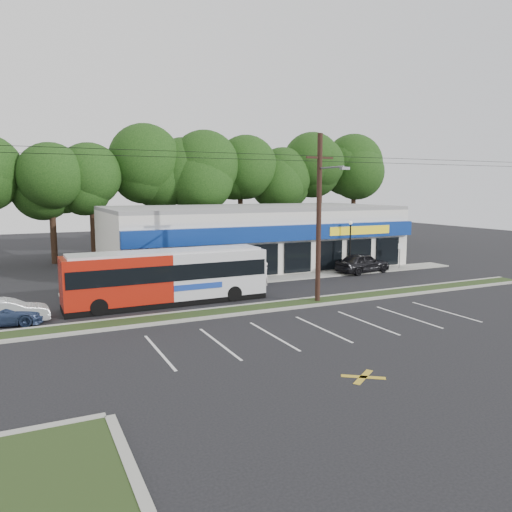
{
  "coord_description": "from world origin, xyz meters",
  "views": [
    {
      "loc": [
        -12.99,
        -24.04,
        6.8
      ],
      "look_at": [
        0.79,
        5.0,
        2.47
      ],
      "focal_mm": 35.0,
      "sensor_mm": 36.0,
      "label": 1
    }
  ],
  "objects": [
    {
      "name": "ground",
      "position": [
        0.0,
        0.0,
        0.0
      ],
      "size": [
        120.0,
        120.0,
        0.0
      ],
      "primitive_type": "plane",
      "color": "black",
      "rests_on": "ground"
    },
    {
      "name": "grass_strip",
      "position": [
        0.0,
        1.0,
        0.06
      ],
      "size": [
        40.0,
        1.6,
        0.12
      ],
      "primitive_type": "cube",
      "color": "#243214",
      "rests_on": "ground"
    },
    {
      "name": "curb_south",
      "position": [
        0.0,
        0.15,
        0.07
      ],
      "size": [
        40.0,
        0.25,
        0.14
      ],
      "primitive_type": "cube",
      "color": "#9E9E93",
      "rests_on": "ground"
    },
    {
      "name": "curb_north",
      "position": [
        0.0,
        1.85,
        0.07
      ],
      "size": [
        40.0,
        0.25,
        0.14
      ],
      "primitive_type": "cube",
      "color": "#9E9E93",
      "rests_on": "ground"
    },
    {
      "name": "sidewalk",
      "position": [
        5.0,
        9.0,
        0.05
      ],
      "size": [
        32.0,
        2.2,
        0.1
      ],
      "primitive_type": "cube",
      "color": "#9E9E93",
      "rests_on": "ground"
    },
    {
      "name": "strip_mall",
      "position": [
        5.5,
        15.91,
        2.65
      ],
      "size": [
        25.0,
        12.55,
        5.3
      ],
      "color": "silver",
      "rests_on": "ground"
    },
    {
      "name": "utility_pole",
      "position": [
        2.83,
        0.93,
        5.41
      ],
      "size": [
        50.0,
        2.77,
        10.0
      ],
      "color": "black",
      "rests_on": "ground"
    },
    {
      "name": "lamp_post",
      "position": [
        11.0,
        8.8,
        2.67
      ],
      "size": [
        0.3,
        0.3,
        4.25
      ],
      "color": "black",
      "rests_on": "ground"
    },
    {
      "name": "sign_post",
      "position": [
        16.0,
        8.57,
        1.56
      ],
      "size": [
        0.45,
        0.1,
        2.23
      ],
      "color": "#59595E",
      "rests_on": "ground"
    },
    {
      "name": "tree_line",
      "position": [
        4.0,
        26.0,
        8.42
      ],
      "size": [
        46.76,
        6.76,
        11.83
      ],
      "color": "black",
      "rests_on": "ground"
    },
    {
      "name": "metrobus",
      "position": [
        -5.24,
        4.5,
        1.7
      ],
      "size": [
        11.97,
        2.7,
        3.21
      ],
      "rotation": [
        0.0,
        0.0,
        0.01
      ],
      "color": "#A91A0D",
      "rests_on": "ground"
    },
    {
      "name": "car_dark",
      "position": [
        12.06,
        8.5,
        0.82
      ],
      "size": [
        5.02,
        2.53,
        1.64
      ],
      "primitive_type": "imported",
      "rotation": [
        0.0,
        0.0,
        1.7
      ],
      "color": "black",
      "rests_on": "ground"
    },
    {
      "name": "car_silver",
      "position": [
        -13.8,
        3.5,
        0.65
      ],
      "size": [
        3.98,
        1.44,
        1.31
      ],
      "primitive_type": "imported",
      "rotation": [
        0.0,
        0.0,
        1.59
      ],
      "color": "#AFB3B7",
      "rests_on": "ground"
    },
    {
      "name": "pedestrian_a",
      "position": [
        2.4,
        6.95,
        0.85
      ],
      "size": [
        0.74,
        0.65,
        1.7
      ],
      "primitive_type": "imported",
      "rotation": [
        0.0,
        0.0,
        3.64
      ],
      "color": "silver",
      "rests_on": "ground"
    },
    {
      "name": "pedestrian_b",
      "position": [
        2.0,
        8.5,
        0.94
      ],
      "size": [
        1.01,
        0.84,
        1.87
      ],
      "primitive_type": "imported",
      "rotation": [
        0.0,
        0.0,
        2.99
      ],
      "color": "beige",
      "rests_on": "ground"
    }
  ]
}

